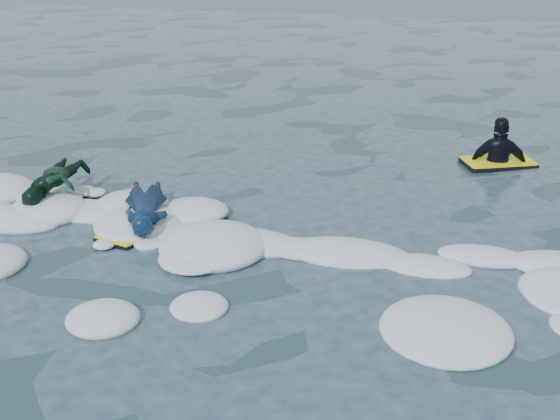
{
  "coord_description": "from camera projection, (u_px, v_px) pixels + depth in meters",
  "views": [
    {
      "loc": [
        2.63,
        -5.57,
        3.54
      ],
      "look_at": [
        0.81,
        1.6,
        0.39
      ],
      "focal_mm": 45.0,
      "sensor_mm": 36.0,
      "label": 1
    }
  ],
  "objects": [
    {
      "name": "prone_woman_unit",
      "position": [
        145.0,
        210.0,
        8.54
      ],
      "size": [
        1.06,
        1.59,
        0.38
      ],
      "rotation": [
        0.0,
        0.0,
        1.29
      ],
      "color": "black",
      "rests_on": "ground"
    },
    {
      "name": "foam_band",
      "position": [
        198.0,
        254.0,
        7.87
      ],
      "size": [
        12.0,
        3.1,
        0.3
      ],
      "primitive_type": null,
      "color": "white",
      "rests_on": "ground"
    },
    {
      "name": "waiting_rider_unit",
      "position": [
        497.0,
        168.0,
        10.66
      ],
      "size": [
        1.21,
        0.96,
        1.59
      ],
      "rotation": [
        0.0,
        0.0,
        0.41
      ],
      "color": "black",
      "rests_on": "ground"
    },
    {
      "name": "prone_child_unit",
      "position": [
        56.0,
        186.0,
        9.15
      ],
      "size": [
        0.6,
        1.26,
        0.48
      ],
      "rotation": [
        0.0,
        0.0,
        1.38
      ],
      "color": "black",
      "rests_on": "ground"
    },
    {
      "name": "ground",
      "position": [
        161.0,
        299.0,
        6.95
      ],
      "size": [
        120.0,
        120.0,
        0.0
      ],
      "primitive_type": "plane",
      "color": "#1A313E",
      "rests_on": "ground"
    }
  ]
}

